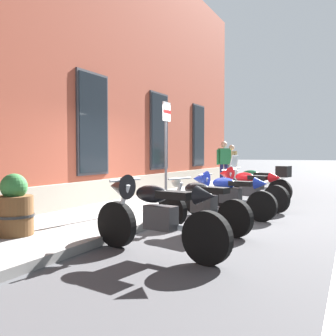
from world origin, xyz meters
name	(u,v)px	position (x,y,z in m)	size (l,w,h in m)	color
ground_plane	(184,216)	(0.00, 0.00, 0.00)	(140.00, 140.00, 0.00)	#38383A
sidewalk	(135,209)	(0.00, 1.24, 0.06)	(27.26, 2.47, 0.13)	slate
brick_pub_facade	(0,64)	(0.00, 5.64, 3.89)	(21.26, 6.44, 7.79)	brown
motorcycle_black_sport	(153,212)	(-3.10, -0.90, 0.58)	(0.68, 2.18, 1.07)	black
motorcycle_black_naked	(201,205)	(-1.41, -0.94, 0.47)	(0.77, 1.95, 0.93)	black
motorcycle_blue_sport	(225,192)	(0.12, -0.90, 0.54)	(0.62, 2.07, 0.99)	black
motorcycle_red_sport	(245,187)	(1.48, -0.98, 0.56)	(0.87, 2.05, 1.04)	black
motorcycle_green_touring	(258,182)	(3.10, -0.92, 0.55)	(0.82, 2.16, 1.32)	black
pedestrian_striped_shirt	(224,161)	(5.96, 0.99, 1.07)	(0.53, 0.50, 1.68)	#1E1E4C
pedestrian_tan_coat	(232,163)	(6.83, 0.96, 1.00)	(0.37, 0.52, 1.57)	#2D3351
parking_sign	(166,138)	(0.38, 0.62, 1.72)	(0.36, 0.07, 2.47)	#4C4C51
barrel_planter	(14,209)	(-3.48, 1.29, 0.53)	(0.59, 0.59, 0.94)	brown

